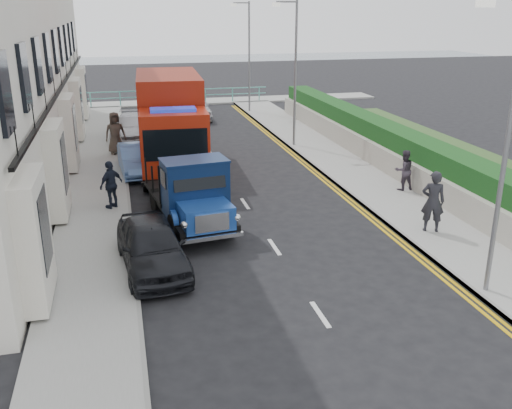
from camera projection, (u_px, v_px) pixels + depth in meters
The scene contains 21 objects.
ground at pixel (294, 277), 14.95m from camera, with size 120.00×120.00×0.00m, color black.
pavement_west at pixel (97, 188), 22.04m from camera, with size 2.40×38.00×0.12m, color gray.
pavement_east at pixel (351, 171), 24.37m from camera, with size 2.60×38.00×0.12m, color gray.
promenade at pixel (177, 102), 41.55m from camera, with size 30.00×2.50×0.12m, color gray.
sea_plane at pixel (150, 64), 70.02m from camera, with size 120.00×120.00×0.00m, color #4C5D67.
garden_east at pixel (393, 149), 24.51m from camera, with size 1.45×28.00×1.75m.
seafront_railing at pixel (178, 97), 40.64m from camera, with size 13.00×0.08×1.11m.
lamp_near at pixel (504, 135), 12.73m from camera, with size 1.23×0.18×7.00m.
lamp_mid at pixel (293, 66), 27.41m from camera, with size 1.23×0.18×7.00m.
lamp_far at pixel (247, 51), 36.59m from camera, with size 1.23×0.18×7.00m.
bedford_lorry at pixel (194, 198), 17.70m from camera, with size 2.52×5.08×2.32m.
red_lorry at pixel (170, 120), 24.21m from camera, with size 2.93×7.71×3.98m.
parked_car_front at pixel (152, 246), 15.17m from camera, with size 1.62×4.03×1.37m, color black.
parked_car_mid at pixel (136, 159), 24.00m from camera, with size 1.30×3.73×1.23m, color #618AD0.
parked_car_rear at pixel (131, 127), 30.04m from camera, with size 1.84×4.53×1.31m, color #BAB9BE.
seafront_car_left at pixel (173, 100), 38.05m from camera, with size 2.67×5.80×1.61m, color black.
seafront_car_right at pixel (195, 107), 35.64m from camera, with size 1.75×4.36×1.49m, color #BBB9BF.
pedestrian_east_near at pixel (433, 201), 17.38m from camera, with size 0.70×0.46×1.92m, color black.
pedestrian_east_far at pixel (404, 170), 21.40m from camera, with size 0.75×0.58×1.53m, color #3A323D.
pedestrian_west_near at pixel (111, 185), 19.46m from camera, with size 0.97×0.40×1.66m, color black.
pedestrian_west_far at pixel (115, 133), 26.66m from camera, with size 0.96×0.62×1.95m, color #473C33.
Camera 1 is at (-4.15, -12.88, 6.72)m, focal length 40.00 mm.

